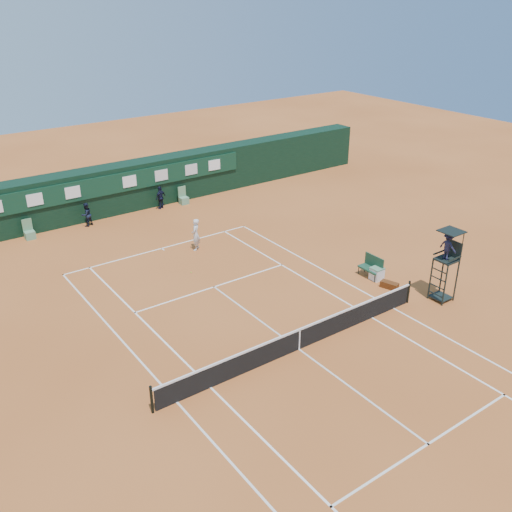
{
  "coord_description": "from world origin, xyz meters",
  "views": [
    {
      "loc": [
        -12.38,
        -14.38,
        13.06
      ],
      "look_at": [
        2.19,
        6.0,
        1.2
      ],
      "focal_mm": 40.0,
      "sensor_mm": 36.0,
      "label": 1
    }
  ],
  "objects_px": {
    "player_bench": "(372,266)",
    "player": "(196,235)",
    "cooler": "(377,274)",
    "tennis_net": "(299,339)",
    "umpire_chair": "(448,251)"
  },
  "relations": [
    {
      "from": "tennis_net",
      "to": "player",
      "type": "bearing_deg",
      "value": 82.04
    },
    {
      "from": "tennis_net",
      "to": "umpire_chair",
      "type": "xyz_separation_m",
      "value": [
        7.85,
        -0.7,
        1.95
      ]
    },
    {
      "from": "cooler",
      "to": "player",
      "type": "distance_m",
      "value": 9.88
    },
    {
      "from": "tennis_net",
      "to": "cooler",
      "type": "xyz_separation_m",
      "value": [
        6.92,
        2.41,
        -0.18
      ]
    },
    {
      "from": "tennis_net",
      "to": "player",
      "type": "xyz_separation_m",
      "value": [
        1.49,
        10.65,
        0.38
      ]
    },
    {
      "from": "cooler",
      "to": "player",
      "type": "height_order",
      "value": "player"
    },
    {
      "from": "tennis_net",
      "to": "cooler",
      "type": "distance_m",
      "value": 7.33
    },
    {
      "from": "tennis_net",
      "to": "umpire_chair",
      "type": "bearing_deg",
      "value": -5.1
    },
    {
      "from": "umpire_chair",
      "to": "tennis_net",
      "type": "bearing_deg",
      "value": 174.9
    },
    {
      "from": "tennis_net",
      "to": "cooler",
      "type": "relative_size",
      "value": 20.0
    },
    {
      "from": "umpire_chair",
      "to": "cooler",
      "type": "relative_size",
      "value": 5.3
    },
    {
      "from": "player_bench",
      "to": "player",
      "type": "bearing_deg",
      "value": 124.75
    },
    {
      "from": "player_bench",
      "to": "cooler",
      "type": "distance_m",
      "value": 0.47
    },
    {
      "from": "tennis_net",
      "to": "cooler",
      "type": "height_order",
      "value": "tennis_net"
    },
    {
      "from": "player_bench",
      "to": "player",
      "type": "distance_m",
      "value": 9.57
    }
  ]
}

